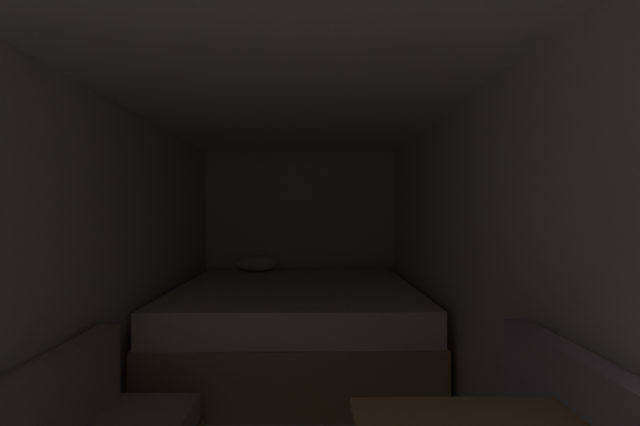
# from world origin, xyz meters

# --- Properties ---
(wall_back) EXTENTS (2.35, 0.05, 2.11)m
(wall_back) POSITION_xyz_m (0.00, 4.19, 1.05)
(wall_back) COLOR silver
(wall_back) RESTS_ON ground
(wall_left) EXTENTS (0.05, 4.83, 2.11)m
(wall_left) POSITION_xyz_m (-1.15, 1.75, 1.05)
(wall_left) COLOR silver
(wall_left) RESTS_ON ground
(wall_right) EXTENTS (0.05, 4.83, 2.11)m
(wall_right) POSITION_xyz_m (1.15, 1.75, 1.05)
(wall_right) COLOR silver
(wall_right) RESTS_ON ground
(ceiling_slab) EXTENTS (2.35, 4.83, 0.05)m
(ceiling_slab) POSITION_xyz_m (0.00, 1.75, 2.13)
(ceiling_slab) COLOR white
(ceiling_slab) RESTS_ON wall_left
(bed) EXTENTS (2.13, 2.09, 0.90)m
(bed) POSITION_xyz_m (-0.00, 3.08, 0.36)
(bed) COLOR tan
(bed) RESTS_ON ground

